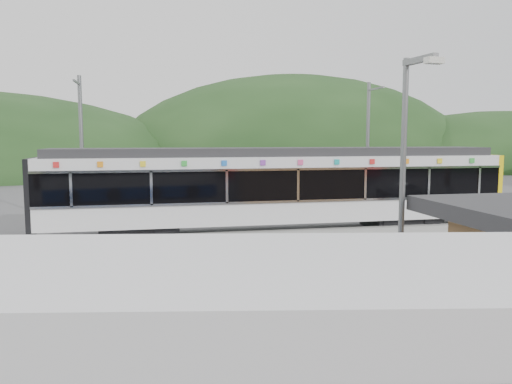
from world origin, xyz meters
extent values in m
plane|color=#4C4C4F|center=(0.00, 0.00, 0.00)|extent=(120.00, 120.00, 0.00)
ellipsoid|color=#1E3D19|center=(16.00, 54.00, 0.00)|extent=(52.00, 39.00, 26.00)
ellipsoid|color=#1E3D19|center=(45.00, 48.00, 0.00)|extent=(44.00, 33.00, 16.00)
cube|color=#9E9E99|center=(0.00, 3.30, 0.15)|extent=(26.00, 3.20, 0.30)
cube|color=yellow|center=(0.00, 2.00, 0.30)|extent=(26.00, 0.10, 0.01)
cube|color=black|center=(-4.40, 6.00, 0.30)|extent=(3.20, 2.20, 0.56)
cube|color=black|center=(7.60, 6.00, 0.30)|extent=(3.20, 2.20, 0.56)
cube|color=silver|center=(1.60, 6.00, 1.04)|extent=(20.00, 2.90, 0.92)
cube|color=black|center=(1.60, 6.00, 2.23)|extent=(20.00, 2.96, 1.45)
cube|color=silver|center=(1.60, 4.50, 1.55)|extent=(20.00, 0.05, 0.10)
cube|color=silver|center=(1.60, 4.50, 2.90)|extent=(20.00, 0.05, 0.10)
cube|color=silver|center=(1.60, 6.00, 3.17)|extent=(20.00, 2.90, 0.45)
cube|color=#2D2D30|center=(1.60, 6.00, 3.58)|extent=(19.40, 2.50, 0.36)
cube|color=yellow|center=(11.72, 6.00, 1.90)|extent=(0.24, 2.92, 3.00)
cube|color=black|center=(-8.50, 6.00, 1.90)|extent=(0.20, 2.92, 3.00)
cube|color=silver|center=(-6.90, 4.50, 2.23)|extent=(0.10, 0.05, 1.35)
cube|color=silver|center=(-3.90, 4.50, 2.23)|extent=(0.10, 0.05, 1.35)
cube|color=silver|center=(-0.90, 4.50, 2.23)|extent=(0.10, 0.05, 1.35)
cube|color=silver|center=(2.10, 4.50, 2.23)|extent=(0.10, 0.05, 1.35)
cube|color=silver|center=(5.10, 4.50, 2.23)|extent=(0.10, 0.05, 1.35)
cube|color=silver|center=(8.10, 4.50, 2.23)|extent=(0.10, 0.05, 1.35)
cube|color=silver|center=(10.60, 4.50, 2.23)|extent=(0.10, 0.05, 1.35)
cube|color=red|center=(-7.40, 4.51, 3.18)|extent=(0.22, 0.04, 0.22)
cube|color=orange|center=(-5.80, 4.51, 3.18)|extent=(0.22, 0.04, 0.22)
cube|color=yellow|center=(-4.20, 4.51, 3.18)|extent=(0.22, 0.04, 0.22)
cube|color=green|center=(-2.60, 4.51, 3.18)|extent=(0.22, 0.04, 0.22)
cube|color=blue|center=(-1.00, 4.51, 3.18)|extent=(0.22, 0.04, 0.22)
cube|color=purple|center=(0.60, 4.51, 3.18)|extent=(0.22, 0.04, 0.22)
cube|color=#E54C8C|center=(2.20, 4.51, 3.18)|extent=(0.22, 0.04, 0.22)
cube|color=#19A5A5|center=(3.80, 4.51, 3.18)|extent=(0.22, 0.04, 0.22)
cube|color=red|center=(5.40, 4.51, 3.18)|extent=(0.22, 0.04, 0.22)
cube|color=orange|center=(7.00, 4.51, 3.18)|extent=(0.22, 0.04, 0.22)
cube|color=yellow|center=(8.60, 4.51, 3.18)|extent=(0.22, 0.04, 0.22)
cube|color=green|center=(10.20, 4.51, 3.18)|extent=(0.22, 0.04, 0.22)
cylinder|color=slate|center=(-7.00, 8.60, 3.50)|extent=(0.18, 0.18, 7.00)
cube|color=slate|center=(-7.00, 7.80, 6.60)|extent=(0.08, 1.80, 0.08)
cylinder|color=slate|center=(7.00, 8.60, 3.50)|extent=(0.18, 0.18, 7.00)
cube|color=slate|center=(7.00, 7.80, 6.60)|extent=(0.08, 1.80, 0.08)
cylinder|color=slate|center=(1.29, -5.90, 2.90)|extent=(0.12, 0.12, 5.81)
cube|color=slate|center=(1.29, -6.34, 5.71)|extent=(0.24, 0.98, 0.12)
cube|color=silver|center=(1.29, -6.77, 5.63)|extent=(0.37, 0.22, 0.12)
camera|label=1|loc=(-3.78, -15.42, 4.20)|focal=35.00mm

